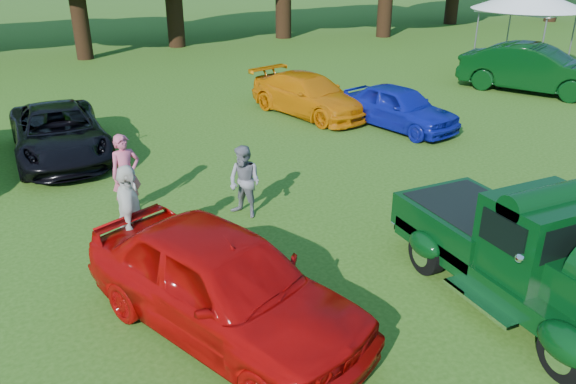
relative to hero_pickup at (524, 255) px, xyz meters
name	(u,v)px	position (x,y,z in m)	size (l,w,h in m)	color
ground	(411,295)	(-1.45, 0.76, -0.79)	(120.00, 120.00, 0.00)	#2C5213
hero_pickup	(524,255)	(0.00, 0.00, 0.00)	(2.17, 4.67, 1.82)	black
red_convertible	(223,283)	(-4.39, 1.20, -0.01)	(1.85, 4.61, 1.57)	#A30707
back_car_black	(59,133)	(-5.88, 9.75, -0.13)	(2.18, 4.73, 1.31)	black
back_car_orange	(309,95)	(1.73, 10.57, -0.15)	(1.79, 4.40, 1.28)	#CE6D07
back_car_blue	(399,107)	(3.49, 8.14, -0.15)	(1.51, 3.75, 1.28)	#0E179A
back_car_green	(534,69)	(10.56, 9.71, 0.07)	(1.82, 5.22, 1.72)	black
spectator_pink	(126,174)	(-4.90, 5.73, 0.04)	(0.61, 0.40, 1.66)	#C3506F
spectator_grey	(245,182)	(-2.79, 4.53, -0.05)	(0.72, 0.56, 1.49)	gray
spectator_white	(131,218)	(-5.21, 3.48, 0.14)	(1.09, 0.45, 1.86)	silver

